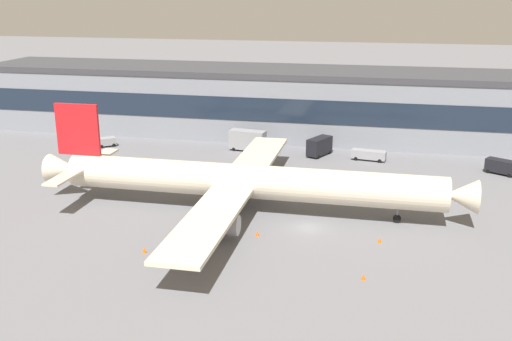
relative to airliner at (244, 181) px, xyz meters
name	(u,v)px	position (x,y,z in m)	size (l,w,h in m)	color
ground_plane	(309,228)	(10.16, -4.46, -4.53)	(600.00, 600.00, 0.00)	slate
terminal_building	(341,104)	(10.16, 47.89, 2.80)	(161.09, 19.91, 14.63)	gray
airliner	(244,181)	(0.00, 0.00, 0.00)	(63.03, 54.36, 14.82)	beige
crew_van	(502,166)	(40.04, 26.88, -3.07)	(5.59, 4.56, 2.55)	black
belt_loader	(368,154)	(16.85, 30.77, -3.38)	(6.63, 2.93, 1.95)	gray
baggage_tug	(106,141)	(-36.28, 29.64, -3.45)	(4.05, 3.84, 1.85)	gray
stair_truck	(320,146)	(7.48, 32.27, -2.55)	(4.71, 6.45, 3.55)	black
catering_truck	(247,140)	(-7.15, 32.71, -2.24)	(7.52, 3.71, 4.15)	gray
traffic_cone_0	(380,240)	(19.61, -7.38, -4.18)	(0.57, 0.57, 0.71)	#F2590C
traffic_cone_1	(363,277)	(17.99, -17.94, -4.20)	(0.54, 0.54, 0.67)	#F2590C
traffic_cone_2	(257,233)	(3.88, -8.54, -4.17)	(0.57, 0.57, 0.71)	#F2590C
traffic_cone_3	(144,250)	(-8.60, -16.58, -4.18)	(0.56, 0.56, 0.70)	#F2590C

